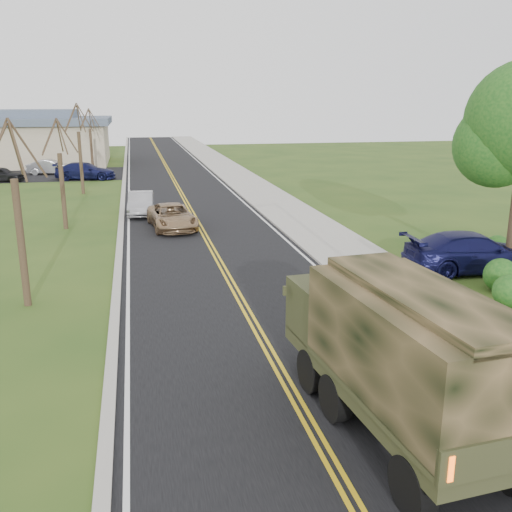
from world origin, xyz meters
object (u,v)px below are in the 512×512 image
object	(u,v)px
military_truck	(399,347)
pickup_navy	(472,252)
sedan_silver	(141,203)
suv_champagne	(172,217)

from	to	relation	value
military_truck	pickup_navy	bearing A→B (deg)	46.11
military_truck	sedan_silver	distance (m)	25.06
military_truck	pickup_navy	world-z (taller)	military_truck
sedan_silver	suv_champagne	bearing A→B (deg)	-67.14
suv_champagne	pickup_navy	world-z (taller)	pickup_navy
suv_champagne	pickup_navy	bearing A→B (deg)	-49.25
suv_champagne	pickup_navy	size ratio (longest dim) A/B	0.86
sedan_silver	pickup_navy	distance (m)	19.36
suv_champagne	pickup_navy	distance (m)	15.18
military_truck	suv_champagne	distance (m)	20.58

